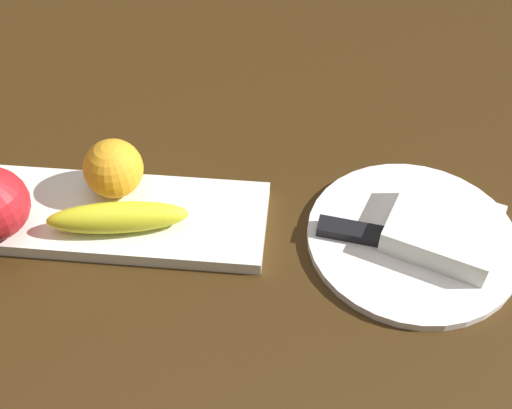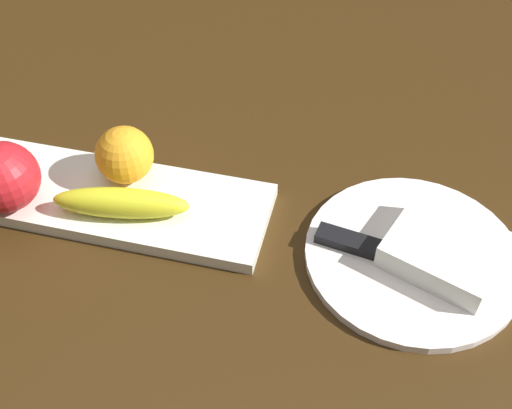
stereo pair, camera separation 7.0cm
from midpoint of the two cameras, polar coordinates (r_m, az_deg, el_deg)
name	(u,v)px [view 1 (the left image)]	position (r m, az deg, el deg)	size (l,w,h in m)	color
ground_plane	(128,221)	(0.77, -14.15, -1.65)	(2.40, 2.40, 0.00)	#35220C
fruit_tray	(104,217)	(0.77, -16.19, -1.19)	(0.38, 0.13, 0.02)	white
banana	(120,218)	(0.73, -14.97, -1.31)	(0.16, 0.04, 0.04)	yellow
orange_near_apple	(113,168)	(0.76, -15.41, 3.04)	(0.07, 0.07, 0.07)	orange
dinner_plate	(412,240)	(0.74, 11.39, -3.33)	(0.24, 0.24, 0.01)	white
folded_napkin	(443,230)	(0.73, 13.99, -2.44)	(0.12, 0.10, 0.03)	white
knife	(370,235)	(0.72, 7.59, -2.95)	(0.18, 0.05, 0.01)	silver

